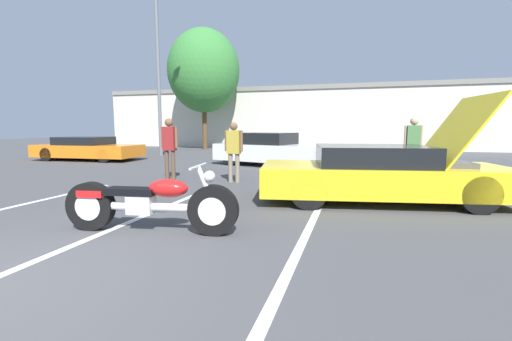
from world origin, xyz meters
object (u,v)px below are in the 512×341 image
at_px(spectator_midground, 169,143).
at_px(spectator_near_motorcycle, 234,147).
at_px(parked_car_left_row, 88,149).
at_px(parked_car_right_row, 270,150).
at_px(spectator_by_show_car, 413,142).
at_px(motorcycle, 150,203).
at_px(show_car_hood_open, 382,174).
at_px(light_pole, 159,63).
at_px(tree_background, 204,71).

bearing_deg(spectator_midground, spectator_near_motorcycle, 1.31).
xyz_separation_m(spectator_near_motorcycle, spectator_midground, (-1.94, -0.04, 0.08)).
height_order(parked_car_left_row, spectator_near_motorcycle, spectator_near_motorcycle).
bearing_deg(parked_car_left_row, parked_car_right_row, -1.87).
distance_m(spectator_near_motorcycle, spectator_by_show_car, 5.30).
xyz_separation_m(motorcycle, parked_car_right_row, (-0.48, 8.93, 0.20)).
bearing_deg(parked_car_left_row, spectator_near_motorcycle, -28.75).
bearing_deg(spectator_near_motorcycle, show_car_hood_open, -21.50).
bearing_deg(light_pole, parked_car_left_row, -121.12).
height_order(light_pole, show_car_hood_open, light_pole).
height_order(tree_background, motorcycle, tree_background).
relative_size(parked_car_left_row, spectator_near_motorcycle, 2.95).
height_order(motorcycle, spectator_by_show_car, spectator_by_show_car).
distance_m(motorcycle, spectator_by_show_car, 8.14).
xyz_separation_m(parked_car_left_row, spectator_by_show_car, (13.49, -1.90, 0.56)).
relative_size(tree_background, parked_car_right_row, 1.69).
distance_m(tree_background, spectator_near_motorcycle, 15.27).
relative_size(parked_car_left_row, spectator_midground, 2.76).
relative_size(tree_background, show_car_hood_open, 1.61).
distance_m(tree_background, show_car_hood_open, 18.48).
bearing_deg(show_car_hood_open, tree_background, 116.37).
height_order(light_pole, tree_background, light_pole).
bearing_deg(spectator_near_motorcycle, spectator_midground, -178.69).
bearing_deg(show_car_hood_open, parked_car_right_row, 113.21).
distance_m(show_car_hood_open, spectator_midground, 5.86).
distance_m(light_pole, spectator_by_show_car, 13.17).
xyz_separation_m(light_pole, show_car_hood_open, (10.49, -8.80, -4.23)).
relative_size(motorcycle, show_car_hood_open, 0.51).
bearing_deg(motorcycle, parked_car_left_row, 127.64).
distance_m(light_pole, spectator_midground, 9.58).
height_order(show_car_hood_open, parked_car_right_row, show_car_hood_open).
height_order(light_pole, parked_car_right_row, light_pole).
height_order(tree_background, spectator_by_show_car, tree_background).
bearing_deg(spectator_by_show_car, parked_car_left_row, 171.98).
height_order(light_pole, spectator_by_show_car, light_pole).
xyz_separation_m(light_pole, spectator_by_show_car, (11.57, -5.09, -3.73)).
bearing_deg(parked_car_right_row, parked_car_left_row, -162.50).
bearing_deg(light_pole, spectator_midground, -56.83).
height_order(tree_background, spectator_near_motorcycle, tree_background).
relative_size(light_pole, spectator_by_show_car, 4.91).
bearing_deg(tree_background, parked_car_left_row, -101.72).
height_order(show_car_hood_open, spectator_midground, show_car_hood_open).
bearing_deg(spectator_by_show_car, spectator_midground, -161.24).
distance_m(spectator_near_motorcycle, spectator_midground, 1.94).
height_order(tree_background, spectator_midground, tree_background).
bearing_deg(spectator_by_show_car, spectator_near_motorcycle, -154.93).
bearing_deg(spectator_midground, parked_car_left_row, 148.15).
xyz_separation_m(parked_car_right_row, parked_car_left_row, (-8.61, -0.21, -0.10)).
bearing_deg(parked_car_right_row, light_pole, 172.10).
xyz_separation_m(parked_car_left_row, spectator_midground, (6.75, -4.19, 0.53)).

